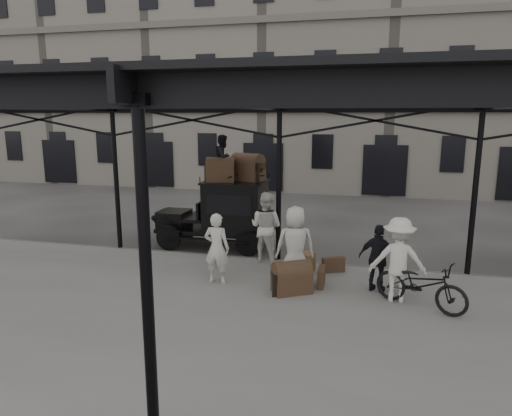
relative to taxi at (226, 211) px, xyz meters
The scene contains 18 objects.
ground 3.99m from the taxi, 59.26° to the right, with size 120.00×120.00×0.00m, color #383533.
platform 5.72m from the taxi, 69.76° to the right, with size 28.00×8.00×0.15m, color slate.
canopy 6.34m from the taxi, 68.72° to the right, with size 22.50×9.00×4.74m.
building_frontage 15.95m from the taxi, 82.49° to the left, with size 64.00×8.00×14.00m, color slate.
taxi is the anchor object (origin of this frame).
porter_left 3.51m from the taxi, 76.15° to the right, with size 0.64×0.42×1.74m, color beige.
porter_midleft 2.19m from the taxi, 41.96° to the right, with size 0.96×0.75×1.97m, color silver.
porter_centre 4.05m from the taxi, 48.22° to the right, with size 0.94×0.61×1.93m, color beige.
porter_official 5.57m from the taxi, 33.32° to the right, with size 0.93×0.39×1.59m, color black.
porter_right 6.14m from the taxi, 34.75° to the right, with size 1.22×0.70×1.88m, color silver.
bicycle 6.72m from the taxi, 34.52° to the right, with size 0.69×1.98×1.04m, color black.
porter_roof 1.69m from the taxi, 107.50° to the right, with size 0.69×0.54×1.42m, color black.
steamer_trunk_roof_near 1.32m from the taxi, 108.07° to the right, with size 0.86×0.52×0.63m, color #493422, non-canonical shape.
steamer_trunk_roof_far 1.50m from the taxi, 16.81° to the left, with size 0.97×0.59×0.71m, color #493422, non-canonical shape.
steamer_trunk_platform 4.58m from the taxi, 53.02° to the right, with size 0.86×0.52×0.63m, color #493422, non-canonical shape.
wicker_hamper 3.54m from the taxi, 36.93° to the right, with size 0.60×0.45×0.50m, color brown.
suitcase_upright 4.59m from the taxi, 42.16° to the right, with size 0.15×0.60×0.45m, color #493422.
suitcase_flat 4.15m from the taxi, 29.01° to the right, with size 0.60×0.15×0.40m, color #493422.
Camera 1 is at (2.37, -10.23, 4.19)m, focal length 32.00 mm.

